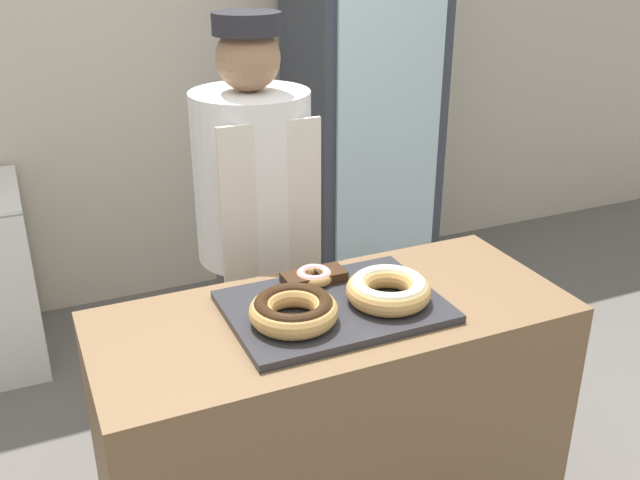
{
  "coord_description": "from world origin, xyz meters",
  "views": [
    {
      "loc": [
        -0.76,
        -1.61,
        1.92
      ],
      "look_at": [
        0.0,
        0.1,
        1.09
      ],
      "focal_mm": 40.0,
      "sensor_mm": 36.0,
      "label": 1
    }
  ],
  "objects": [
    {
      "name": "brownie_back_left",
      "position": [
        -0.05,
        0.15,
        0.95
      ],
      "size": [
        0.09,
        0.09,
        0.03
      ],
      "color": "#382111",
      "rests_on": "serving_tray"
    },
    {
      "name": "donut_mini_center",
      "position": [
        0.0,
        0.15,
        0.96
      ],
      "size": [
        0.12,
        0.12,
        0.04
      ],
      "color": "tan",
      "rests_on": "serving_tray"
    },
    {
      "name": "donut_light_glaze",
      "position": [
        0.15,
        -0.05,
        0.98
      ],
      "size": [
        0.24,
        0.24,
        0.07
      ],
      "color": "tan",
      "rests_on": "serving_tray"
    },
    {
      "name": "donut_chocolate_glaze",
      "position": [
        -0.15,
        -0.05,
        0.98
      ],
      "size": [
        0.24,
        0.24,
        0.07
      ],
      "color": "tan",
      "rests_on": "serving_tray"
    },
    {
      "name": "baker_person",
      "position": [
        -0.01,
        0.67,
        0.87
      ],
      "size": [
        0.42,
        0.42,
        1.67
      ],
      "color": "#4C4C51",
      "rests_on": "ground_plane"
    },
    {
      "name": "wall_back",
      "position": [
        0.0,
        2.13,
        1.35
      ],
      "size": [
        8.0,
        0.06,
        2.7
      ],
      "color": "beige",
      "rests_on": "ground_plane"
    },
    {
      "name": "serving_tray",
      "position": [
        0.0,
        0.0,
        0.93
      ],
      "size": [
        0.61,
        0.43,
        0.02
      ],
      "color": "#2D2D33",
      "rests_on": "display_counter"
    },
    {
      "name": "beverage_fridge",
      "position": [
        0.97,
        1.73,
        0.9
      ],
      "size": [
        0.7,
        0.61,
        1.81
      ],
      "color": "#333842",
      "rests_on": "ground_plane"
    },
    {
      "name": "display_counter",
      "position": [
        0.0,
        0.0,
        0.46
      ],
      "size": [
        1.38,
        0.59,
        0.91
      ],
      "color": "brown",
      "rests_on": "ground_plane"
    },
    {
      "name": "brownie_back_right",
      "position": [
        0.05,
        0.15,
        0.95
      ],
      "size": [
        0.09,
        0.09,
        0.03
      ],
      "color": "#382111",
      "rests_on": "serving_tray"
    }
  ]
}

